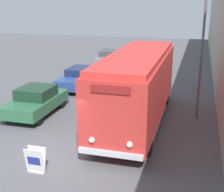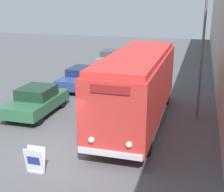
{
  "view_description": "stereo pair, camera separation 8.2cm",
  "coord_description": "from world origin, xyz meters",
  "px_view_note": "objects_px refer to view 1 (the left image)",
  "views": [
    {
      "loc": [
        4.9,
        -9.8,
        5.79
      ],
      "look_at": [
        1.56,
        2.07,
        1.97
      ],
      "focal_mm": 50.0,
      "sensor_mm": 36.0,
      "label": 1
    },
    {
      "loc": [
        4.97,
        -9.78,
        5.79
      ],
      "look_at": [
        1.56,
        2.07,
        1.97
      ],
      "focal_mm": 50.0,
      "sensor_mm": 36.0,
      "label": 2
    }
  ],
  "objects_px": {
    "vintage_bus": "(137,84)",
    "streetlamp": "(203,33)",
    "parked_car_near": "(36,101)",
    "parked_car_mid": "(81,77)",
    "parked_car_far": "(110,58)",
    "sign_board": "(35,161)"
  },
  "relations": [
    {
      "from": "vintage_bus",
      "to": "parked_car_near",
      "type": "relative_size",
      "value": 2.32
    },
    {
      "from": "vintage_bus",
      "to": "streetlamp",
      "type": "bearing_deg",
      "value": 23.38
    },
    {
      "from": "streetlamp",
      "to": "parked_car_near",
      "type": "xyz_separation_m",
      "value": [
        -8.13,
        -1.6,
        -3.57
      ]
    },
    {
      "from": "vintage_bus",
      "to": "parked_car_mid",
      "type": "relative_size",
      "value": 2.12
    },
    {
      "from": "parked_car_near",
      "to": "parked_car_mid",
      "type": "xyz_separation_m",
      "value": [
        0.37,
        5.47,
        -0.02
      ]
    },
    {
      "from": "parked_car_near",
      "to": "vintage_bus",
      "type": "bearing_deg",
      "value": 3.98
    },
    {
      "from": "vintage_bus",
      "to": "parked_car_mid",
      "type": "xyz_separation_m",
      "value": [
        -4.9,
        5.11,
        -1.2
      ]
    },
    {
      "from": "sign_board",
      "to": "parked_car_near",
      "type": "relative_size",
      "value": 0.23
    },
    {
      "from": "streetlamp",
      "to": "parked_car_mid",
      "type": "xyz_separation_m",
      "value": [
        -7.76,
        3.88,
        -3.6
      ]
    },
    {
      "from": "streetlamp",
      "to": "sign_board",
      "type": "bearing_deg",
      "value": -127.72
    },
    {
      "from": "sign_board",
      "to": "streetlamp",
      "type": "relative_size",
      "value": 0.14
    },
    {
      "from": "parked_car_far",
      "to": "sign_board",
      "type": "bearing_deg",
      "value": -85.87
    },
    {
      "from": "sign_board",
      "to": "streetlamp",
      "type": "bearing_deg",
      "value": 52.28
    },
    {
      "from": "vintage_bus",
      "to": "parked_car_far",
      "type": "height_order",
      "value": "vintage_bus"
    },
    {
      "from": "parked_car_near",
      "to": "parked_car_far",
      "type": "distance_m",
      "value": 12.58
    },
    {
      "from": "streetlamp",
      "to": "parked_car_far",
      "type": "xyz_separation_m",
      "value": [
        -7.71,
        10.98,
        -3.53
      ]
    },
    {
      "from": "streetlamp",
      "to": "parked_car_near",
      "type": "relative_size",
      "value": 1.65
    },
    {
      "from": "vintage_bus",
      "to": "streetlamp",
      "type": "xyz_separation_m",
      "value": [
        2.86,
        1.24,
        2.4
      ]
    },
    {
      "from": "vintage_bus",
      "to": "parked_car_near",
      "type": "bearing_deg",
      "value": -176.08
    },
    {
      "from": "parked_car_near",
      "to": "parked_car_mid",
      "type": "distance_m",
      "value": 5.48
    },
    {
      "from": "vintage_bus",
      "to": "parked_car_far",
      "type": "distance_m",
      "value": 13.19
    },
    {
      "from": "streetlamp",
      "to": "parked_car_mid",
      "type": "height_order",
      "value": "streetlamp"
    }
  ]
}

